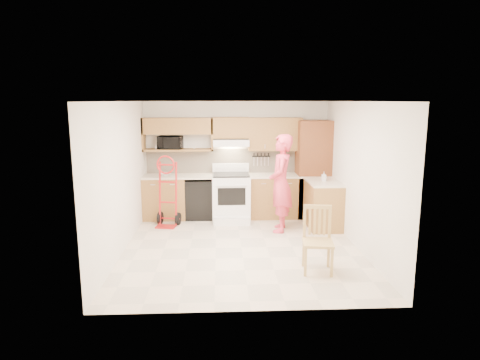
{
  "coord_description": "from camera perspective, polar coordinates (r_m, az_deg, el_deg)",
  "views": [
    {
      "loc": [
        -0.36,
        -6.96,
        2.52
      ],
      "look_at": [
        0.0,
        0.5,
        1.1
      ],
      "focal_mm": 31.52,
      "sensor_mm": 36.0,
      "label": 1
    }
  ],
  "objects": [
    {
      "name": "upper_cab_right",
      "position": [
        9.15,
        4.75,
        6.22
      ],
      "size": [
        1.14,
        0.33,
        0.7
      ],
      "primitive_type": "cube",
      "color": "olive",
      "rests_on": "wall_back"
    },
    {
      "name": "upper_cab_left",
      "position": [
        9.1,
        -8.44,
        7.25
      ],
      "size": [
        1.5,
        0.33,
        0.34
      ],
      "primitive_type": "cube",
      "color": "olive",
      "rests_on": "wall_back"
    },
    {
      "name": "hand_truck",
      "position": [
        8.58,
        -9.91,
        -1.97
      ],
      "size": [
        0.6,
        0.56,
        1.3
      ],
      "primitive_type": null,
      "rotation": [
        0.0,
        0.0,
        -0.21
      ],
      "color": "red",
      "rests_on": "ground"
    },
    {
      "name": "wall_front",
      "position": [
        4.88,
        1.56,
        -4.32
      ],
      "size": [
        4.0,
        0.02,
        2.5
      ],
      "primitive_type": "cube",
      "color": "beige",
      "rests_on": "ground"
    },
    {
      "name": "microwave",
      "position": [
        9.15,
        -9.42,
        5.03
      ],
      "size": [
        0.54,
        0.4,
        0.28
      ],
      "primitive_type": "imported",
      "rotation": [
        0.0,
        0.0,
        -0.13
      ],
      "color": "black",
      "rests_on": "upper_shelf_mw"
    },
    {
      "name": "range",
      "position": [
        8.91,
        -1.19,
        -1.78
      ],
      "size": [
        0.79,
        1.04,
        1.17
      ],
      "primitive_type": null,
      "color": "white",
      "rests_on": "ground"
    },
    {
      "name": "knife_strip",
      "position": [
        9.3,
        2.89,
        2.84
      ],
      "size": [
        0.4,
        0.05,
        0.29
      ],
      "primitive_type": null,
      "color": "black",
      "rests_on": "backsplash"
    },
    {
      "name": "person",
      "position": [
        8.14,
        5.55,
        -0.45
      ],
      "size": [
        0.56,
        0.75,
        1.89
      ],
      "primitive_type": "imported",
      "rotation": [
        0.0,
        0.0,
        -1.73
      ],
      "color": "#D83A50",
      "rests_on": "ground"
    },
    {
      "name": "countertop_right",
      "position": [
        9.13,
        4.77,
        0.63
      ],
      "size": [
        1.14,
        0.63,
        0.04
      ],
      "primitive_type": "cube",
      "color": "beige",
      "rests_on": "lower_cab_right"
    },
    {
      "name": "floor",
      "position": [
        7.41,
        0.19,
        -9.19
      ],
      "size": [
        4.0,
        4.5,
        0.02
      ],
      "primitive_type": "cube",
      "color": "beige",
      "rests_on": "ground"
    },
    {
      "name": "lower_cab_left",
      "position": [
        9.22,
        -10.11,
        -2.38
      ],
      "size": [
        0.9,
        0.6,
        0.9
      ],
      "primitive_type": "cube",
      "color": "olive",
      "rests_on": "ground"
    },
    {
      "name": "countertop_left",
      "position": [
        9.09,
        -8.34,
        0.52
      ],
      "size": [
        1.5,
        0.63,
        0.04
      ],
      "primitive_type": "cube",
      "color": "beige",
      "rests_on": "lower_cab_left"
    },
    {
      "name": "backsplash",
      "position": [
        9.29,
        -0.52,
        2.6
      ],
      "size": [
        3.92,
        0.03,
        0.55
      ],
      "primitive_type": "cube",
      "color": "beige",
      "rests_on": "wall_back"
    },
    {
      "name": "cab_return_right",
      "position": [
        8.62,
        11.17,
        -3.34
      ],
      "size": [
        0.6,
        1.0,
        0.9
      ],
      "primitive_type": "cube",
      "color": "olive",
      "rests_on": "ground"
    },
    {
      "name": "dining_chair",
      "position": [
        6.37,
        10.51,
        -8.02
      ],
      "size": [
        0.49,
        0.53,
        0.97
      ],
      "primitive_type": null,
      "rotation": [
        0.0,
        0.0,
        -0.13
      ],
      "color": "tan",
      "rests_on": "ground"
    },
    {
      "name": "wall_back",
      "position": [
        9.31,
        -0.52,
        2.93
      ],
      "size": [
        4.0,
        0.02,
        2.5
      ],
      "primitive_type": "cube",
      "color": "beige",
      "rests_on": "ground"
    },
    {
      "name": "wall_right",
      "position": [
        7.46,
        15.81,
        0.55
      ],
      "size": [
        0.02,
        4.5,
        2.5
      ],
      "primitive_type": "cube",
      "color": "beige",
      "rests_on": "ground"
    },
    {
      "name": "bowl",
      "position": [
        9.12,
        -10.25,
        0.79
      ],
      "size": [
        0.26,
        0.26,
        0.05
      ],
      "primitive_type": "imported",
      "rotation": [
        0.0,
        0.0,
        0.2
      ],
      "color": "white",
      "rests_on": "countertop_left"
    },
    {
      "name": "wall_left",
      "position": [
        7.26,
        -15.85,
        0.28
      ],
      "size": [
        0.02,
        4.5,
        2.5
      ],
      "primitive_type": "cube",
      "color": "beige",
      "rests_on": "ground"
    },
    {
      "name": "pantry_tall",
      "position": [
        9.25,
        9.83,
        1.46
      ],
      "size": [
        0.7,
        0.6,
        2.1
      ],
      "primitive_type": "cube",
      "color": "brown",
      "rests_on": "ground"
    },
    {
      "name": "dishwasher",
      "position": [
        9.16,
        -5.45,
        -2.5
      ],
      "size": [
        0.6,
        0.6,
        0.85
      ],
      "primitive_type": "cube",
      "color": "black",
      "rests_on": "ground"
    },
    {
      "name": "upper_shelf_mw",
      "position": [
        9.15,
        -8.35,
        4.06
      ],
      "size": [
        1.5,
        0.33,
        0.04
      ],
      "primitive_type": "cube",
      "color": "olive",
      "rests_on": "wall_back"
    },
    {
      "name": "countertop_return",
      "position": [
        8.52,
        11.29,
        -0.27
      ],
      "size": [
        0.63,
        1.0,
        0.04
      ],
      "primitive_type": "cube",
      "color": "beige",
      "rests_on": "cab_return_right"
    },
    {
      "name": "range_hood",
      "position": [
        9.02,
        -1.23,
        5.11
      ],
      "size": [
        0.76,
        0.46,
        0.14
      ],
      "primitive_type": "cube",
      "color": "white",
      "rests_on": "wall_back"
    },
    {
      "name": "upper_cab_center",
      "position": [
        9.06,
        -1.25,
        7.1
      ],
      "size": [
        0.76,
        0.33,
        0.44
      ],
      "primitive_type": "cube",
      "color": "olive",
      "rests_on": "wall_back"
    },
    {
      "name": "soap_bottle",
      "position": [
        8.51,
        11.28,
        0.5
      ],
      "size": [
        0.09,
        0.09,
        0.18
      ],
      "primitive_type": "imported",
      "rotation": [
        0.0,
        0.0,
        -0.05
      ],
      "color": "white",
      "rests_on": "countertop_return"
    },
    {
      "name": "lower_cab_right",
      "position": [
        9.22,
        4.73,
        -2.24
      ],
      "size": [
        1.14,
        0.6,
        0.9
      ],
      "primitive_type": "cube",
      "color": "olive",
      "rests_on": "ground"
    },
    {
      "name": "ceiling",
      "position": [
        6.97,
        0.2,
        10.69
      ],
      "size": [
        4.0,
        4.5,
        0.02
      ],
      "primitive_type": "cube",
      "color": "white",
      "rests_on": "ground"
    }
  ]
}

